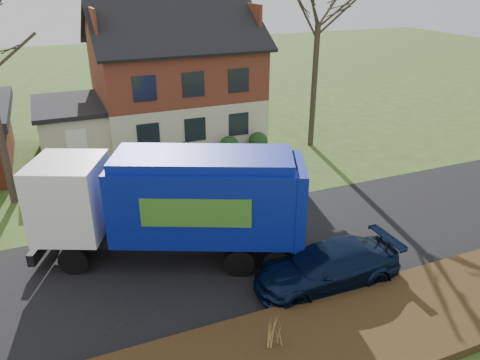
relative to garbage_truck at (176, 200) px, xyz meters
name	(u,v)px	position (x,y,z in m)	size (l,w,h in m)	color
ground	(230,255)	(1.74, -0.58, -2.29)	(120.00, 120.00, 0.00)	#304B19
road	(230,255)	(1.74, -0.58, -2.28)	(80.00, 7.00, 0.02)	black
mulch_verge	(302,351)	(1.74, -5.88, -2.14)	(80.00, 3.50, 0.30)	black
main_house	(166,72)	(3.22, 13.32, 1.74)	(12.95, 8.95, 9.26)	beige
garbage_truck	(176,200)	(0.00, 0.00, 0.00)	(9.49, 6.04, 3.98)	black
silver_sedan	(179,189)	(1.13, 3.91, -1.48)	(1.71, 4.90, 1.62)	#A7A9AF
navy_wagon	(327,267)	(4.00, -3.46, -1.58)	(1.99, 4.89, 1.42)	#0B1732
grass_clump_mid	(276,332)	(1.08, -5.59, -1.53)	(0.33, 0.27, 0.93)	olive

